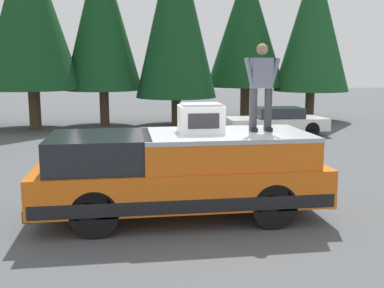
{
  "coord_description": "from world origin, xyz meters",
  "views": [
    {
      "loc": [
        -8.77,
        1.57,
        2.96
      ],
      "look_at": [
        0.35,
        0.25,
        1.35
      ],
      "focal_mm": 43.14,
      "sensor_mm": 36.0,
      "label": 1
    }
  ],
  "objects_px": {
    "pickup_truck": "(181,173)",
    "parked_car_white": "(277,121)",
    "compressor_unit": "(201,118)",
    "person_on_truck_bed": "(261,85)"
  },
  "relations": [
    {
      "from": "pickup_truck",
      "to": "compressor_unit",
      "type": "xyz_separation_m",
      "value": [
        0.07,
        -0.4,
        1.05
      ]
    },
    {
      "from": "pickup_truck",
      "to": "parked_car_white",
      "type": "height_order",
      "value": "pickup_truck"
    },
    {
      "from": "pickup_truck",
      "to": "compressor_unit",
      "type": "relative_size",
      "value": 6.6
    },
    {
      "from": "pickup_truck",
      "to": "person_on_truck_bed",
      "type": "xyz_separation_m",
      "value": [
        0.09,
        -1.59,
        1.68
      ]
    },
    {
      "from": "person_on_truck_bed",
      "to": "parked_car_white",
      "type": "bearing_deg",
      "value": -20.48
    },
    {
      "from": "person_on_truck_bed",
      "to": "parked_car_white",
      "type": "relative_size",
      "value": 0.41
    },
    {
      "from": "pickup_truck",
      "to": "parked_car_white",
      "type": "relative_size",
      "value": 1.35
    },
    {
      "from": "pickup_truck",
      "to": "parked_car_white",
      "type": "bearing_deg",
      "value": -28.08
    },
    {
      "from": "pickup_truck",
      "to": "compressor_unit",
      "type": "height_order",
      "value": "compressor_unit"
    },
    {
      "from": "pickup_truck",
      "to": "compressor_unit",
      "type": "distance_m",
      "value": 1.13
    }
  ]
}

